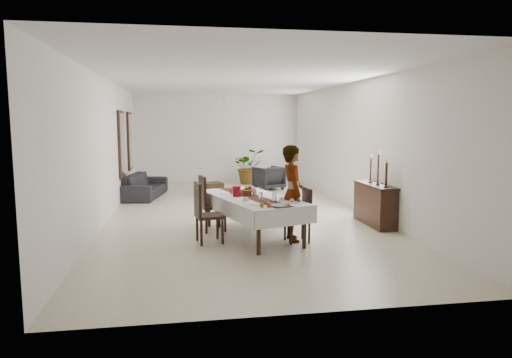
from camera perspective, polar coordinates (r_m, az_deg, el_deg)
name	(u,v)px	position (r m, az deg, el deg)	size (l,w,h in m)	color
floor	(237,213)	(11.21, -2.35, -4.25)	(6.00, 12.00, 0.00)	beige
ceiling	(237,80)	(11.03, -2.44, 12.27)	(6.00, 12.00, 0.02)	white
wall_back	(217,139)	(16.97, -4.84, 5.06)	(6.00, 0.02, 3.20)	white
wall_front	(302,178)	(5.12, 5.71, 0.17)	(6.00, 0.02, 3.20)	white
wall_left	(108,149)	(11.06, -18.05, 3.61)	(0.02, 12.00, 3.20)	white
wall_right	(355,147)	(11.75, 12.32, 3.99)	(0.02, 12.00, 3.20)	white
dining_table_top	(252,199)	(8.80, -0.48, -2.47)	(1.03, 2.47, 0.05)	black
table_leg_fl	(259,234)	(7.66, 0.32, -6.89)	(0.07, 0.07, 0.72)	black
table_leg_fr	(305,228)	(8.09, 6.08, -6.16)	(0.07, 0.07, 0.72)	black
table_leg_bl	(209,210)	(9.76, -5.90, -3.85)	(0.07, 0.07, 0.72)	black
table_leg_br	(247,206)	(10.10, -1.08, -3.43)	(0.07, 0.07, 0.72)	black
tablecloth_top	(252,197)	(8.80, -0.48, -2.27)	(1.21, 2.65, 0.01)	silver
tablecloth_drape_left	(223,207)	(8.58, -4.10, -3.54)	(0.01, 2.65, 0.31)	silver
tablecloth_drape_right	(279,202)	(9.10, 2.93, -2.92)	(0.01, 2.65, 0.31)	white
tablecloth_drape_near	(287,217)	(7.68, 3.85, -4.82)	(1.21, 0.01, 0.31)	white
tablecloth_drape_far	(226,195)	(10.01, -3.79, -2.00)	(1.21, 0.01, 0.31)	silver
table_runner	(252,197)	(8.80, -0.48, -2.22)	(0.36, 2.57, 0.00)	#5A2219
red_pitcher	(237,191)	(8.81, -2.42, -1.55)	(0.15, 0.15, 0.21)	maroon
pitcher_handle	(233,192)	(8.78, -2.95, -1.58)	(0.12, 0.12, 0.02)	maroon
wine_glass_near	(274,197)	(8.25, 2.32, -2.25)	(0.07, 0.07, 0.17)	silver
wine_glass_mid	(261,197)	(8.24, 0.60, -2.26)	(0.07, 0.07, 0.17)	white
wine_glass_far	(253,192)	(8.85, -0.33, -1.60)	(0.07, 0.07, 0.17)	white
teacup_right	(282,199)	(8.40, 3.26, -2.49)	(0.09, 0.09, 0.06)	silver
saucer_right	(282,200)	(8.40, 3.26, -2.65)	(0.15, 0.15, 0.01)	white
teacup_left	(246,199)	(8.34, -1.30, -2.54)	(0.09, 0.09, 0.06)	silver
saucer_left	(246,201)	(8.35, -1.30, -2.71)	(0.15, 0.15, 0.01)	silver
plate_near_right	(292,203)	(8.15, 4.52, -2.95)	(0.25, 0.25, 0.02)	white
bread_near_right	(292,201)	(8.15, 4.52, -2.76)	(0.09, 0.09, 0.09)	tan
plate_near_left	(256,204)	(7.98, -0.05, -3.15)	(0.25, 0.25, 0.02)	white
plate_far_left	(225,193)	(9.17, -3.88, -1.81)	(0.25, 0.25, 0.02)	white
serving_tray	(280,205)	(7.85, 2.97, -3.31)	(0.37, 0.37, 0.02)	#3F3E43
jam_jar_a	(269,205)	(7.72, 1.62, -3.28)	(0.07, 0.07, 0.08)	#983D16
jam_jar_b	(262,205)	(7.72, 0.73, -3.27)	(0.07, 0.07, 0.08)	#926115
fruit_basket	(249,192)	(9.04, -0.90, -1.65)	(0.31, 0.31, 0.10)	brown
fruit_red	(250,188)	(9.06, -0.78, -1.14)	(0.09, 0.09, 0.09)	maroon
fruit_green	(246,188)	(9.04, -1.22, -1.16)	(0.08, 0.08, 0.08)	#588828
chair_right_near_seat	(297,218)	(8.50, 5.15, -4.91)	(0.43, 0.43, 0.05)	black
chair_right_near_leg_fl	(309,232)	(8.46, 6.66, -6.63)	(0.04, 0.04, 0.42)	black
chair_right_near_leg_fr	(302,228)	(8.77, 5.81, -6.11)	(0.04, 0.04, 0.42)	black
chair_right_near_leg_bl	(291,233)	(8.34, 4.42, -6.80)	(0.04, 0.04, 0.42)	black
chair_right_near_leg_br	(285,229)	(8.66, 3.64, -6.27)	(0.04, 0.04, 0.42)	black
chair_right_near_back	(307,202)	(8.51, 6.40, -2.91)	(0.43, 0.04, 0.54)	black
chair_right_far_seat	(283,205)	(9.85, 3.41, -3.32)	(0.41, 0.41, 0.05)	black
chair_right_far_leg_fl	(291,217)	(9.74, 4.45, -4.80)	(0.04, 0.04, 0.41)	black
chair_right_far_leg_fr	(290,214)	(10.07, 4.29, -4.41)	(0.04, 0.04, 0.41)	black
chair_right_far_leg_bl	(276,217)	(9.72, 2.48, -4.82)	(0.04, 0.04, 0.41)	black
chair_right_far_leg_br	(275,214)	(10.05, 2.38, -4.42)	(0.04, 0.04, 0.41)	black
chair_right_far_back	(292,193)	(9.82, 4.51, -1.71)	(0.41, 0.04, 0.52)	black
chair_left_near_seat	(209,216)	(8.45, -5.84, -4.63)	(0.48, 0.48, 0.05)	black
chair_left_near_leg_fl	(197,228)	(8.65, -7.37, -6.15)	(0.05, 0.05, 0.47)	black
chair_left_near_leg_fr	(201,233)	(8.28, -6.84, -6.75)	(0.05, 0.05, 0.47)	black
chair_left_near_leg_bl	(217,227)	(8.73, -4.85, -5.99)	(0.05, 0.05, 0.47)	black
chair_left_near_leg_br	(223,232)	(8.36, -4.21, -6.58)	(0.05, 0.05, 0.47)	black
chair_left_near_back	(198,199)	(8.34, -7.32, -2.53)	(0.48, 0.04, 0.61)	black
chair_left_far_seat	(213,206)	(9.36, -5.40, -3.43)	(0.48, 0.48, 0.05)	black
chair_left_far_leg_fl	(201,218)	(9.55, -6.85, -4.86)	(0.05, 0.05, 0.48)	black
chair_left_far_leg_fr	(206,222)	(9.18, -6.24, -5.35)	(0.05, 0.05, 0.48)	black
chair_left_far_leg_bl	(220,217)	(9.65, -4.57, -4.70)	(0.05, 0.05, 0.48)	black
chair_left_far_leg_br	(225,220)	(9.28, -3.88, -5.18)	(0.05, 0.05, 0.48)	black
chair_left_far_back	(202,191)	(9.25, -6.73, -1.51)	(0.48, 0.04, 0.61)	black
woman	(292,193)	(8.51, 4.58, -1.79)	(0.65, 0.43, 1.79)	gray
sideboard_body	(374,205)	(10.20, 14.59, -3.16)	(0.38, 1.43, 0.86)	black
sideboard_top	(375,185)	(10.14, 14.66, -0.69)	(0.42, 1.49, 0.03)	black
candlestick_near_base	(386,187)	(9.66, 15.93, -0.94)	(0.10, 0.10, 0.03)	black
candlestick_near_shaft	(386,174)	(9.63, 15.98, 0.55)	(0.05, 0.05, 0.48)	black
candlestick_near_candle	(387,161)	(9.60, 16.04, 2.19)	(0.03, 0.03, 0.08)	beige
candlestick_mid_base	(378,184)	(10.00, 15.00, -0.64)	(0.10, 0.10, 0.03)	black
candlestick_mid_shaft	(378,169)	(9.96, 15.06, 1.21)	(0.05, 0.05, 0.62)	black
candlestick_mid_candle	(379,153)	(9.94, 15.13, 3.21)	(0.03, 0.03, 0.08)	white
candlestick_far_base	(371,182)	(10.35, 14.14, -0.36)	(0.10, 0.10, 0.03)	black
candlestick_far_shaft	(371,169)	(10.32, 14.18, 1.17)	(0.05, 0.05, 0.53)	black
candlestick_far_candle	(371,156)	(10.29, 14.23, 2.84)	(0.03, 0.03, 0.08)	beige
sofa	(144,186)	(13.91, -13.78, -0.80)	(2.32, 0.91, 0.68)	#242227
armchair	(269,178)	(15.01, 1.61, 0.15)	(0.82, 0.84, 0.77)	#29272C
coffee_table	(209,189)	(14.10, -5.89, -1.19)	(0.79, 0.53, 0.35)	black
potted_plant	(249,166)	(16.38, -0.89, 1.60)	(1.13, 0.98, 1.25)	#215020
mirror_frame_near	(122,144)	(13.23, -16.45, 4.20)	(0.06, 1.05, 1.85)	black
mirror_glass_near	(123,144)	(13.22, -16.30, 4.21)	(0.01, 0.90, 1.70)	silver
mirror_frame_far	(130,141)	(15.31, -15.48, 4.60)	(0.06, 1.05, 1.85)	black
mirror_glass_far	(131,141)	(15.31, -15.35, 4.61)	(0.01, 0.90, 1.70)	silver
fan_rod	(225,92)	(14.00, -3.93, 10.77)	(0.04, 0.04, 0.20)	silver
fan_hub	(225,99)	(13.99, -3.92, 9.95)	(0.16, 0.16, 0.08)	silver
fan_blade_n	(224,100)	(14.34, -4.06, 9.88)	(0.10, 0.55, 0.01)	silver
fan_blade_s	(226,98)	(13.64, -3.78, 10.02)	(0.10, 0.55, 0.01)	white
fan_blade_e	(236,99)	(14.03, -2.48, 9.95)	(0.55, 0.10, 0.01)	white
fan_blade_w	(213,99)	(13.96, -5.38, 9.94)	(0.55, 0.10, 0.01)	white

